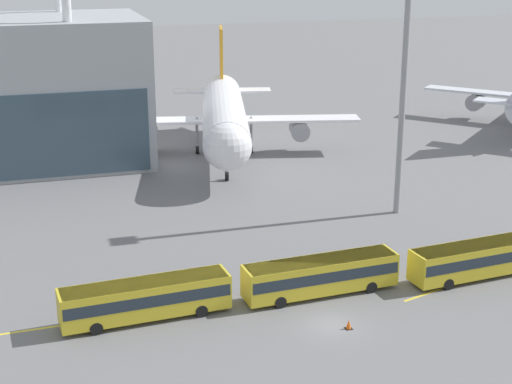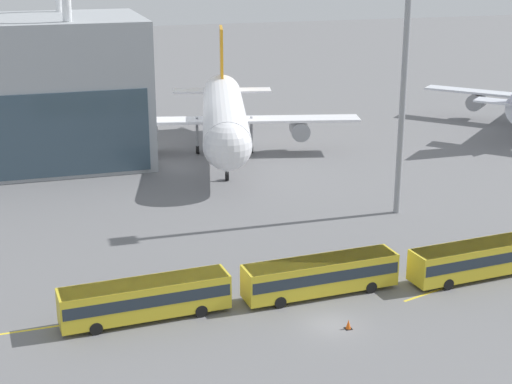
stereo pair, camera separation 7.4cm
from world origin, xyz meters
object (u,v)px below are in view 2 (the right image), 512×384
at_px(airliner_at_gate_far, 224,115).
at_px(floodlight_mast, 404,74).
at_px(shuttle_bus_1, 321,274).
at_px(traffic_cone_0, 348,324).
at_px(shuttle_bus_0, 145,297).
at_px(shuttle_bus_2, 480,257).

height_order(airliner_at_gate_far, floodlight_mast, floodlight_mast).
distance_m(airliner_at_gate_far, shuttle_bus_1, 45.19).
bearing_deg(traffic_cone_0, shuttle_bus_0, 157.13).
distance_m(airliner_at_gate_far, floodlight_mast, 31.89).
height_order(shuttle_bus_0, floodlight_mast, floodlight_mast).
xyz_separation_m(shuttle_bus_0, traffic_cone_0, (14.42, -6.08, -1.47)).
bearing_deg(shuttle_bus_2, airliner_at_gate_far, 98.28).
distance_m(shuttle_bus_1, traffic_cone_0, 6.47).
distance_m(shuttle_bus_1, shuttle_bus_2, 14.59).
relative_size(shuttle_bus_2, traffic_cone_0, 17.96).
xyz_separation_m(shuttle_bus_2, traffic_cone_0, (-14.73, -5.61, -1.47)).
relative_size(shuttle_bus_1, floodlight_mast, 0.52).
relative_size(airliner_at_gate_far, traffic_cone_0, 51.42).
relative_size(floodlight_mast, traffic_cone_0, 34.64).
height_order(shuttle_bus_0, shuttle_bus_2, same).
xyz_separation_m(shuttle_bus_2, floodlight_mast, (0.78, 17.51, 13.15)).
height_order(shuttle_bus_2, traffic_cone_0, shuttle_bus_2).
relative_size(shuttle_bus_1, traffic_cone_0, 17.88).
height_order(shuttle_bus_0, traffic_cone_0, shuttle_bus_0).
distance_m(shuttle_bus_0, traffic_cone_0, 15.72).
bearing_deg(shuttle_bus_2, traffic_cone_0, -164.55).
xyz_separation_m(shuttle_bus_0, floodlight_mast, (29.93, 17.03, 13.15)).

